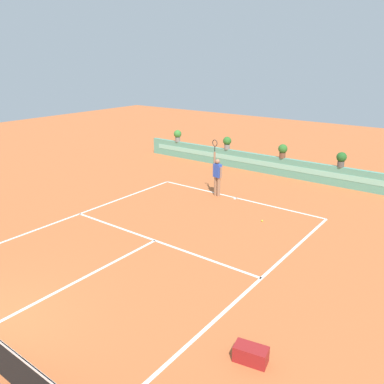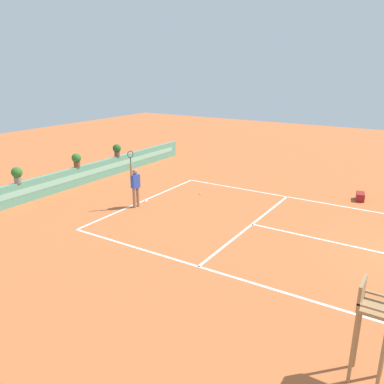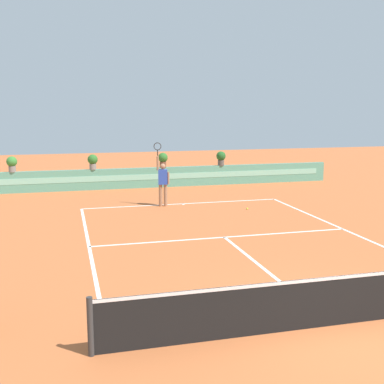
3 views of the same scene
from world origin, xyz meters
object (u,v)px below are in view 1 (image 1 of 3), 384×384
Objects in this scene: tennis_ball_near_baseline at (262,221)px; potted_plant_left at (227,142)px; potted_plant_far_left at (178,135)px; potted_plant_right at (341,158)px; potted_plant_centre at (283,150)px; gear_bag at (251,354)px; tennis_player at (217,174)px.

tennis_ball_near_baseline is 8.48m from potted_plant_left.
potted_plant_left reaches higher than tennis_ball_near_baseline.
potted_plant_right is (10.18, 0.00, 0.00)m from potted_plant_far_left.
potted_plant_centre is (-2.11, 6.25, 1.38)m from tennis_ball_near_baseline.
potted_plant_far_left is 1.00× the size of potted_plant_left.
gear_bag is 0.97× the size of potted_plant_right.
potted_plant_centre and potted_plant_right have the same top height.
potted_plant_centre is (0.97, 4.77, 0.36)m from tennis_player.
gear_bag is 0.97× the size of potted_plant_far_left.
tennis_player reaches higher than potted_plant_centre.
potted_plant_left is at bearing 131.67° from tennis_ball_near_baseline.
tennis_player is at bearing -130.12° from potted_plant_right.
potted_plant_centre is 7.13m from potted_plant_far_left.
tennis_player is 6.25m from potted_plant_right.
potted_plant_right reaches higher than tennis_ball_near_baseline.
tennis_ball_near_baseline is at bearing -25.64° from tennis_player.
potted_plant_far_left is 10.18m from potted_plant_right.
potted_plant_centre is at bearing 78.48° from tennis_player.
potted_plant_centre reaches higher than gear_bag.
tennis_player reaches higher than potted_plant_far_left.
tennis_player reaches higher than potted_plant_right.
potted_plant_left is at bearing 180.00° from potted_plant_centre.
potted_plant_left is (-5.56, 6.25, 1.38)m from tennis_ball_near_baseline.
tennis_ball_near_baseline is (-3.26, 6.81, -0.15)m from gear_bag.
potted_plant_left is at bearing 117.46° from tennis_player.
gear_bag is 10.48m from tennis_player.
potted_plant_centre is 3.05m from potted_plant_right.
gear_bag is 15.81m from potted_plant_left.
potted_plant_left is (-8.82, 13.06, 1.23)m from gear_bag.
tennis_player is 3.57× the size of potted_plant_left.
gear_bag is at bearing -67.67° from potted_plant_centre.
potted_plant_centre is at bearing 112.33° from gear_bag.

